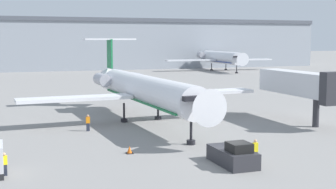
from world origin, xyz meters
name	(u,v)px	position (x,y,z in m)	size (l,w,h in m)	color
ground_plane	(232,165)	(0.00, 0.00, 0.00)	(600.00, 600.00, 0.00)	gray
terminal_building	(55,44)	(0.00, 120.00, 8.14)	(180.00, 16.80, 16.23)	#8C939E
airplane_main	(144,89)	(-0.84, 20.08, 3.80)	(28.25, 31.53, 9.61)	white
pushback_tug	(233,155)	(0.16, 0.14, 0.72)	(2.26, 4.66, 1.91)	#2D2D33
worker_near_tug	(255,151)	(1.97, -0.05, 0.99)	(0.40, 0.26, 1.87)	#232838
worker_by_wing	(88,122)	(-7.86, 16.98, 0.91)	(0.40, 0.24, 1.73)	#232838
worker_on_apron	(5,164)	(-16.17, 2.94, 0.85)	(0.40, 0.24, 1.64)	#232838
traffic_cone_left	(130,150)	(-6.31, 6.20, 0.30)	(0.59, 0.59, 0.63)	black
airplane_parked_far_left	(220,57)	(47.27, 98.96, 4.08)	(34.26, 32.00, 11.02)	silver
jet_bridge	(302,84)	(15.88, 13.64, 4.45)	(3.20, 13.29, 6.19)	#2D2D33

